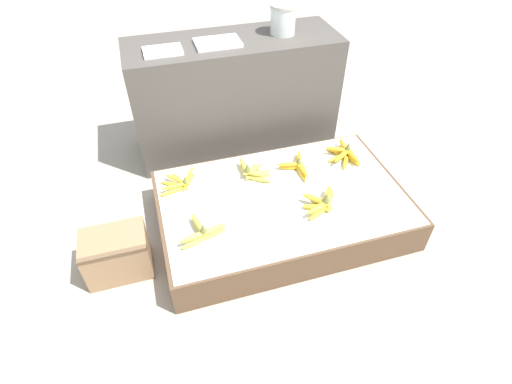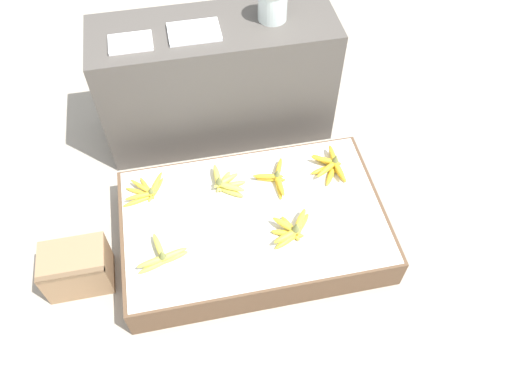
{
  "view_description": "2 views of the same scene",
  "coord_description": "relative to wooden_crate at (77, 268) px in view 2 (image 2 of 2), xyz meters",
  "views": [
    {
      "loc": [
        -0.56,
        -1.4,
        1.59
      ],
      "look_at": [
        -0.13,
        0.03,
        0.23
      ],
      "focal_mm": 28.0,
      "sensor_mm": 36.0,
      "label": 1
    },
    {
      "loc": [
        -0.25,
        -1.32,
        2.17
      ],
      "look_at": [
        0.03,
        0.07,
        0.28
      ],
      "focal_mm": 35.0,
      "sensor_mm": 36.0,
      "label": 2
    }
  ],
  "objects": [
    {
      "name": "banana_bunch_middle_midright",
      "position": [
        1.0,
        0.26,
        0.1
      ],
      "size": [
        0.18,
        0.24,
        0.09
      ],
      "color": "gold",
      "rests_on": "display_platform"
    },
    {
      "name": "banana_bunch_middle_right",
      "position": [
        1.29,
        0.28,
        0.11
      ],
      "size": [
        0.17,
        0.24,
        0.1
      ],
      "color": "gold",
      "rests_on": "display_platform"
    },
    {
      "name": "banana_bunch_middle_midleft",
      "position": [
        0.74,
        0.28,
        0.11
      ],
      "size": [
        0.17,
        0.22,
        0.1
      ],
      "color": "#DBCC4C",
      "rests_on": "display_platform"
    },
    {
      "name": "glass_jar",
      "position": [
        1.1,
        0.87,
        0.67
      ],
      "size": [
        0.15,
        0.15,
        0.16
      ],
      "color": "silver",
      "rests_on": "back_vendor_table"
    },
    {
      "name": "wooden_crate",
      "position": [
        0.0,
        0.0,
        0.0
      ],
      "size": [
        0.3,
        0.21,
        0.23
      ],
      "color": "#997551",
      "rests_on": "ground_plane"
    },
    {
      "name": "banana_bunch_front_midright",
      "position": [
        1.0,
        -0.06,
        0.11
      ],
      "size": [
        0.22,
        0.19,
        0.11
      ],
      "color": "gold",
      "rests_on": "display_platform"
    },
    {
      "name": "banana_bunch_front_left",
      "position": [
        0.4,
        -0.08,
        0.11
      ],
      "size": [
        0.23,
        0.19,
        0.1
      ],
      "color": "gold",
      "rests_on": "display_platform"
    },
    {
      "name": "display_platform",
      "position": [
        0.85,
        0.08,
        -0.02
      ],
      "size": [
        1.27,
        0.8,
        0.19
      ],
      "color": "brown",
      "rests_on": "ground_plane"
    },
    {
      "name": "ground_plane",
      "position": [
        0.85,
        0.08,
        -0.11
      ],
      "size": [
        10.0,
        10.0,
        0.0
      ],
      "primitive_type": "plane",
      "color": "#A89E8E"
    },
    {
      "name": "foam_tray_white",
      "position": [
        0.41,
        0.8,
        0.6
      ],
      "size": [
        0.21,
        0.14,
        0.02
      ],
      "color": "white",
      "rests_on": "back_vendor_table"
    },
    {
      "name": "banana_bunch_middle_left",
      "position": [
        0.36,
        0.31,
        0.1
      ],
      "size": [
        0.22,
        0.18,
        0.08
      ],
      "color": "gold",
      "rests_on": "display_platform"
    },
    {
      "name": "foam_tray_dark",
      "position": [
        0.71,
        0.83,
        0.6
      ],
      "size": [
        0.25,
        0.17,
        0.02
      ],
      "color": "white",
      "rests_on": "back_vendor_table"
    },
    {
      "name": "back_vendor_table",
      "position": [
        0.81,
        0.87,
        0.24
      ],
      "size": [
        1.24,
        0.44,
        0.71
      ],
      "color": "#4C4742",
      "rests_on": "ground_plane"
    }
  ]
}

